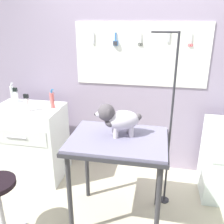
{
  "coord_description": "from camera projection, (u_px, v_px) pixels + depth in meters",
  "views": [
    {
      "loc": [
        0.26,
        -1.74,
        1.92
      ],
      "look_at": [
        -0.12,
        0.21,
        1.16
      ],
      "focal_mm": 40.01,
      "sensor_mm": 36.0,
      "label": 1
    }
  ],
  "objects": [
    {
      "name": "rear_wall_panel",
      "position": [
        138.0,
        82.0,
        3.09
      ],
      "size": [
        4.0,
        0.11,
        2.3
      ],
      "color": "#9A8BA4",
      "rests_on": "ground"
    },
    {
      "name": "grooming_table",
      "position": [
        118.0,
        148.0,
        2.26
      ],
      "size": [
        0.89,
        0.66,
        0.91
      ],
      "color": "#2D2D33",
      "rests_on": "ground"
    },
    {
      "name": "grooming_arm",
      "position": [
        169.0,
        132.0,
        2.49
      ],
      "size": [
        0.29,
        0.11,
        1.81
      ],
      "color": "#2D2D33",
      "rests_on": "ground"
    },
    {
      "name": "dog",
      "position": [
        118.0,
        119.0,
        2.22
      ],
      "size": [
        0.41,
        0.28,
        0.3
      ],
      "color": "silver",
      "rests_on": "grooming_table"
    },
    {
      "name": "counter_left",
      "position": [
        31.0,
        142.0,
        3.11
      ],
      "size": [
        0.8,
        0.58,
        0.92
      ],
      "color": "white",
      "rests_on": "ground"
    },
    {
      "name": "pump_bottle_white",
      "position": [
        12.0,
        93.0,
        3.14
      ],
      "size": [
        0.05,
        0.05,
        0.24
      ],
      "color": "white",
      "rests_on": "counter_left"
    },
    {
      "name": "spray_bottle_short",
      "position": [
        16.0,
        96.0,
        3.1
      ],
      "size": [
        0.05,
        0.05,
        0.19
      ],
      "color": "white",
      "rests_on": "counter_left"
    },
    {
      "name": "shampoo_bottle",
      "position": [
        27.0,
        104.0,
        2.81
      ],
      "size": [
        0.06,
        0.06,
        0.2
      ],
      "color": "white",
      "rests_on": "counter_left"
    },
    {
      "name": "spray_bottle_tall",
      "position": [
        52.0,
        100.0,
        2.9
      ],
      "size": [
        0.05,
        0.05,
        0.23
      ],
      "color": "#DC6260",
      "rests_on": "counter_left"
    }
  ]
}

